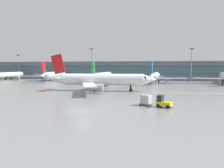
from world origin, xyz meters
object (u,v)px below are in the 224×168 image
Objects in this scene: apron_light_mast_0 at (19,65)px; gate_airplane_1 at (55,75)px; apron_light_mast_1 at (92,63)px; cargo_dolly_lead at (146,100)px; gate_airplane_2 at (102,76)px; taxiing_regional_jet at (101,80)px; gate_airplane_3 at (155,76)px; baggage_tug at (163,102)px; gate_airplane_0 at (10,75)px; apron_light_mast_2 at (191,63)px.

gate_airplane_1 is at bearing -23.17° from apron_light_mast_0.
gate_airplane_1 is at bearing -149.63° from apron_light_mast_1.
cargo_dolly_lead is 77.48m from apron_light_mast_1.
apron_light_mast_1 reaches higher than gate_airplane_1.
taxiing_regional_jet reaches higher than gate_airplane_2.
apron_light_mast_0 is (-55.06, 17.01, 4.71)m from gate_airplane_2.
gate_airplane_2 is at bearing -55.41° from apron_light_mast_1.
baggage_tug is at bearing -173.45° from gate_airplane_3.
apron_light_mast_0 is at bearing 15.16° from gate_airplane_0.
apron_light_mast_0 is (-64.40, 51.37, 4.30)m from taxiing_regional_jet.
gate_airplane_0 is 52.38m from gate_airplane_2.
taxiing_regional_jet is 12.82× the size of cargo_dolly_lead.
gate_airplane_2 is at bearing -94.96° from gate_airplane_0.
baggage_tug is 0.19× the size of apron_light_mast_2.
apron_light_mast_1 reaches higher than apron_light_mast_0.
apron_light_mast_2 is at bearing -84.89° from gate_airplane_1.
gate_airplane_0 is at bearing 86.48° from gate_airplane_2.
gate_airplane_3 is 9.68× the size of baggage_tug.
taxiing_regional_jet is 2.38× the size of apron_light_mast_0.
apron_light_mast_2 is (29.93, 48.53, 5.18)m from taxiing_regional_jet.
baggage_tug reaches higher than cargo_dolly_lead.
gate_airplane_1 is 77.91m from cargo_dolly_lead.
apron_light_mast_2 is (94.33, -2.84, 0.88)m from apron_light_mast_0.
apron_light_mast_0 is at bearing 176.17° from apron_light_mast_1.
apron_light_mast_2 is at bearing 98.90° from cargo_dolly_lead.
gate_airplane_2 is 17.99m from apron_light_mast_1.
gate_airplane_1 is 2.07× the size of apron_light_mast_0.
baggage_tug is 3.29m from cargo_dolly_lead.
apron_light_mast_2 is (12.25, 70.78, 7.52)m from baggage_tug.
taxiing_regional_jet is at bearing -121.67° from apron_light_mast_2.
gate_airplane_2 is 1.84× the size of apron_light_mast_2.
apron_light_mast_1 is (-32.69, 14.15, 5.97)m from gate_airplane_3.
apron_light_mast_2 is at bearing 0.23° from apron_light_mast_1.
gate_airplane_1 is 1.75× the size of apron_light_mast_1.
baggage_tug is 79.92m from apron_light_mast_1.
gate_airplane_0 is 26.31m from gate_airplane_1.
baggage_tug is at bearing -99.82° from apron_light_mast_2.
gate_airplane_3 is (48.87, -4.67, 0.00)m from gate_airplane_1.
gate_airplane_1 is at bearing 82.48° from gate_airplane_2.
gate_airplane_1 is 66.03m from apron_light_mast_2.
apron_light_mast_2 is at bearing -67.81° from gate_airplane_2.
gate_airplane_0 is 97.38m from cargo_dolly_lead.
apron_light_mast_2 is at bearing 52.76° from taxiing_regional_jet.
cargo_dolly_lead is at bearing -102.41° from apron_light_mast_2.
apron_light_mast_0 is (-82.08, 73.62, 6.64)m from baggage_tug.
gate_airplane_3 is 1.84× the size of apron_light_mast_2.
gate_airplane_0 is 0.91× the size of gate_airplane_1.
gate_airplane_2 is (52.10, -5.36, 0.26)m from gate_airplane_0.
taxiing_regional_jet is at bearing -162.44° from gate_airplane_2.
gate_airplane_2 is (25.81, -4.49, 0.00)m from gate_airplane_1.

